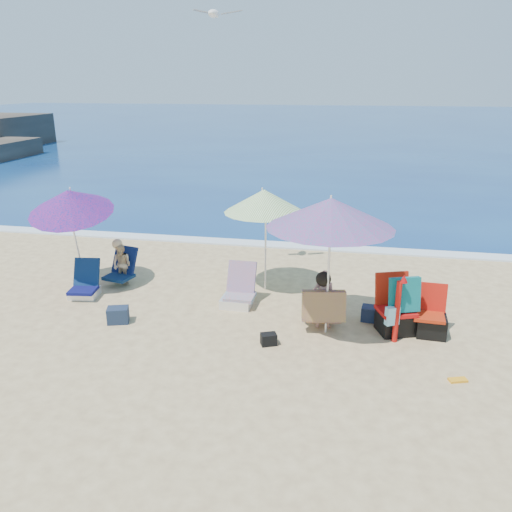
% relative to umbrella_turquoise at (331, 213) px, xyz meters
% --- Properties ---
extents(ground, '(120.00, 120.00, 0.00)m').
position_rel_umbrella_turquoise_xyz_m(ground, '(-0.96, -0.55, -2.03)').
color(ground, '#D8BC84').
rests_on(ground, ground).
extents(sea, '(120.00, 80.00, 0.12)m').
position_rel_umbrella_turquoise_xyz_m(sea, '(-0.96, 44.45, -2.08)').
color(sea, navy).
rests_on(sea, ground).
extents(foam, '(120.00, 0.50, 0.04)m').
position_rel_umbrella_turquoise_xyz_m(foam, '(-0.96, 4.55, -2.01)').
color(foam, white).
rests_on(foam, ground).
extents(umbrella_turquoise, '(2.16, 2.16, 2.31)m').
position_rel_umbrella_turquoise_xyz_m(umbrella_turquoise, '(0.00, 0.00, 0.00)').
color(umbrella_turquoise, white).
rests_on(umbrella_turquoise, ground).
extents(umbrella_striped, '(1.88, 1.88, 2.06)m').
position_rel_umbrella_turquoise_xyz_m(umbrella_striped, '(-1.34, 1.66, -0.23)').
color(umbrella_striped, white).
rests_on(umbrella_striped, ground).
extents(umbrella_blue, '(1.86, 1.91, 2.19)m').
position_rel_umbrella_turquoise_xyz_m(umbrella_blue, '(-4.97, 0.94, -0.24)').
color(umbrella_blue, white).
rests_on(umbrella_blue, ground).
extents(furled_umbrella, '(0.17, 0.14, 1.14)m').
position_rel_umbrella_turquoise_xyz_m(furled_umbrella, '(1.12, -0.12, -1.41)').
color(furled_umbrella, red).
rests_on(furled_umbrella, ground).
extents(chair_navy, '(0.59, 0.72, 0.70)m').
position_rel_umbrella_turquoise_xyz_m(chair_navy, '(-4.67, 0.62, -1.85)').
color(chair_navy, '#0D104C').
rests_on(chair_navy, ground).
extents(chair_rainbow, '(0.61, 0.69, 0.76)m').
position_rel_umbrella_turquoise_xyz_m(chair_rainbow, '(-1.66, 0.81, -1.83)').
color(chair_rainbow, '#DF4E4F').
rests_on(chair_rainbow, ground).
extents(camp_chair_left, '(0.55, 0.54, 0.84)m').
position_rel_umbrella_turquoise_xyz_m(camp_chair_left, '(1.69, 0.22, -1.78)').
color(camp_chair_left, '#AD260C').
rests_on(camp_chair_left, ground).
extents(camp_chair_right, '(0.73, 0.80, 1.03)m').
position_rel_umbrella_turquoise_xyz_m(camp_chair_right, '(1.13, 0.18, -1.66)').
color(camp_chair_right, red).
rests_on(camp_chair_right, ground).
extents(person_center, '(0.74, 0.71, 1.04)m').
position_rel_umbrella_turquoise_xyz_m(person_center, '(-0.06, 0.10, -1.53)').
color(person_center, tan).
rests_on(person_center, ground).
extents(person_left, '(0.61, 0.76, 0.95)m').
position_rel_umbrella_turquoise_xyz_m(person_left, '(-4.23, 1.36, -1.60)').
color(person_left, tan).
rests_on(person_left, ground).
extents(bag_navy_a, '(0.41, 0.35, 0.27)m').
position_rel_umbrella_turquoise_xyz_m(bag_navy_a, '(-3.54, -0.33, -1.89)').
color(bag_navy_a, '#1B283D').
rests_on(bag_navy_a, ground).
extents(bag_black_a, '(0.34, 0.27, 0.22)m').
position_rel_umbrella_turquoise_xyz_m(bag_black_a, '(-1.79, 1.40, -1.92)').
color(bag_black_a, black).
rests_on(bag_black_a, ground).
extents(bag_tan, '(0.32, 0.24, 0.27)m').
position_rel_umbrella_turquoise_xyz_m(bag_tan, '(-0.09, 0.82, -1.90)').
color(bag_tan, tan).
rests_on(bag_tan, ground).
extents(bag_navy_b, '(0.37, 0.29, 0.26)m').
position_rel_umbrella_turquoise_xyz_m(bag_navy_b, '(0.76, 0.58, -1.90)').
color(bag_navy_b, '#1A233A').
rests_on(bag_navy_b, ground).
extents(bag_black_b, '(0.29, 0.25, 0.19)m').
position_rel_umbrella_turquoise_xyz_m(bag_black_b, '(-0.85, -0.62, -1.94)').
color(bag_black_b, black).
rests_on(bag_black_b, ground).
extents(orange_item, '(0.28, 0.19, 0.03)m').
position_rel_umbrella_turquoise_xyz_m(orange_item, '(1.91, -1.16, -2.01)').
color(orange_item, orange).
rests_on(orange_item, ground).
extents(seagull, '(0.87, 0.45, 0.15)m').
position_rel_umbrella_turquoise_xyz_m(seagull, '(-2.35, 2.10, 3.08)').
color(seagull, white).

